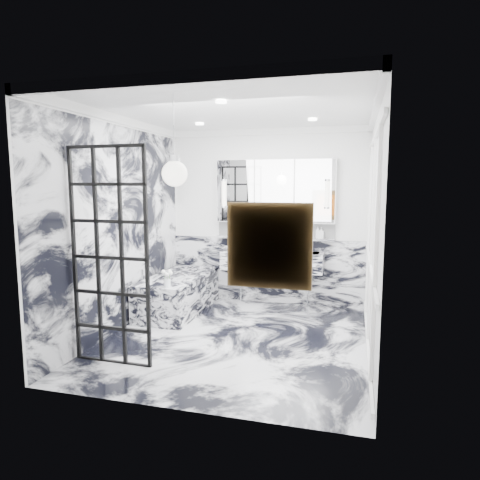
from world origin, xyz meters
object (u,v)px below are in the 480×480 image
(crittall_door, at_px, (110,258))
(mirror_cabinet, at_px, (275,191))
(trough_sink, at_px, (272,261))
(bathtub, at_px, (178,293))

(crittall_door, height_order, mirror_cabinet, mirror_cabinet)
(crittall_door, bearing_deg, trough_sink, 65.82)
(crittall_door, distance_m, mirror_cabinet, 3.12)
(crittall_door, bearing_deg, bathtub, 93.56)
(crittall_door, relative_size, trough_sink, 1.45)
(mirror_cabinet, bearing_deg, bathtub, -147.94)
(mirror_cabinet, height_order, bathtub, mirror_cabinet)
(trough_sink, height_order, mirror_cabinet, mirror_cabinet)
(bathtub, bearing_deg, trough_sink, 26.48)
(mirror_cabinet, bearing_deg, trough_sink, -90.00)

